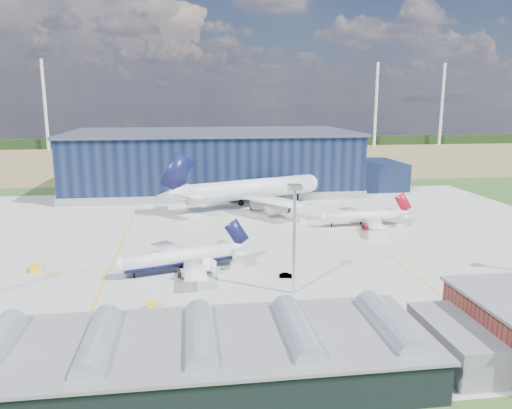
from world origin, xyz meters
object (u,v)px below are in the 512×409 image
(gse_van_a, at_px, (378,236))
(gse_cart_a, at_px, (303,220))
(hangar, at_px, (219,164))
(light_mast_center, at_px, (294,222))
(car_b, at_px, (287,276))
(gse_tug_a, at_px, (35,268))
(gse_tug_c, at_px, (278,210))
(airliner_navy, at_px, (179,249))
(gse_tug_b, at_px, (152,307))
(airliner_red, at_px, (362,211))
(gse_van_c, at_px, (497,282))
(airliner_widebody, at_px, (252,179))
(gse_cart_b, at_px, (265,204))
(airstair, at_px, (209,270))

(gse_van_a, distance_m, gse_cart_a, 28.99)
(hangar, bearing_deg, gse_van_a, -65.90)
(light_mast_center, height_order, car_b, light_mast_center)
(light_mast_center, relative_size, gse_tug_a, 6.66)
(light_mast_center, xyz_separation_m, gse_tug_c, (10.53, 75.88, -14.76))
(airliner_navy, height_order, gse_tug_b, airliner_navy)
(hangar, xyz_separation_m, gse_tug_a, (-50.13, -102.99, -10.90))
(gse_tug_b, bearing_deg, gse_tug_a, 133.36)
(airliner_red, bearing_deg, hangar, -62.50)
(light_mast_center, relative_size, gse_van_a, 4.33)
(gse_van_c, bearing_deg, car_b, 86.55)
(airliner_widebody, xyz_separation_m, gse_cart_b, (5.23, 1.97, -10.14))
(airliner_red, height_order, gse_cart_a, airliner_red)
(gse_van_a, bearing_deg, airliner_widebody, 61.64)
(hangar, distance_m, airstair, 112.56)
(hangar, height_order, gse_van_c, hangar)
(airliner_widebody, xyz_separation_m, gse_van_c, (41.80, -87.49, -9.48))
(gse_van_a, relative_size, gse_cart_a, 1.88)
(gse_cart_b, bearing_deg, gse_tug_b, -157.62)
(gse_cart_b, relative_size, gse_van_c, 0.52)
(gse_van_a, bearing_deg, gse_cart_b, 56.10)
(light_mast_center, xyz_separation_m, airliner_navy, (-23.69, 16.95, -9.97))
(gse_van_c, bearing_deg, airliner_widebody, 37.20)
(light_mast_center, relative_size, gse_cart_a, 8.13)
(gse_tug_a, bearing_deg, hangar, 42.99)
(gse_van_a, bearing_deg, car_b, 159.74)
(airliner_widebody, distance_m, gse_tug_a, 87.42)
(gse_tug_c, distance_m, gse_van_c, 85.28)
(gse_van_a, relative_size, airstair, 1.16)
(gse_cart_a, height_order, gse_tug_c, gse_tug_c)
(airliner_widebody, distance_m, gse_tug_c, 15.87)
(gse_van_c, bearing_deg, gse_tug_b, 103.30)
(gse_tug_a, xyz_separation_m, gse_cart_b, (64.84, 65.13, -0.12))
(airliner_red, xyz_separation_m, gse_cart_a, (-17.19, 7.78, -4.51))
(hangar, xyz_separation_m, car_b, (7.63, -115.54, -11.05))
(gse_van_c, xyz_separation_m, airstair, (-60.88, 15.63, 0.21))
(gse_cart_b, xyz_separation_m, car_b, (-7.08, -77.67, -0.03))
(hangar, distance_m, gse_tug_b, 131.61)
(gse_cart_b, bearing_deg, gse_tug_c, -120.93)
(light_mast_center, distance_m, gse_tug_c, 78.02)
(airliner_navy, height_order, gse_van_c, airliner_navy)
(gse_van_a, height_order, car_b, gse_van_a)
(gse_van_a, bearing_deg, airstair, 144.84)
(gse_van_a, distance_m, gse_cart_b, 56.74)
(gse_tug_b, bearing_deg, light_mast_center, 5.04)
(gse_tug_b, distance_m, gse_van_c, 72.63)
(gse_cart_a, bearing_deg, car_b, -94.02)
(airliner_widebody, bearing_deg, gse_van_a, -79.43)
(airliner_navy, bearing_deg, gse_tug_c, -137.06)
(gse_tug_b, bearing_deg, gse_van_c, -2.48)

